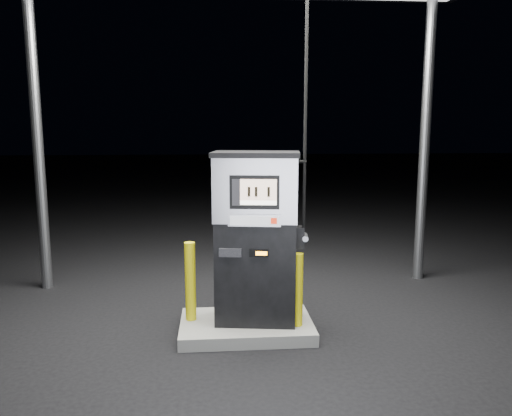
{
  "coord_description": "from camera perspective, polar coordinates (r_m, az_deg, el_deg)",
  "views": [
    {
      "loc": [
        -0.37,
        -5.78,
        2.49
      ],
      "look_at": [
        0.12,
        0.0,
        1.55
      ],
      "focal_mm": 35.0,
      "sensor_mm": 36.0,
      "label": 1
    }
  ],
  "objects": [
    {
      "name": "bollard_right",
      "position": [
        5.99,
        4.81,
        -9.29
      ],
      "size": [
        0.14,
        0.14,
        0.88
      ],
      "primitive_type": "cylinder",
      "rotation": [
        0.0,
        0.0,
        0.22
      ],
      "color": "#DACA0C",
      "rests_on": "pump_island"
    },
    {
      "name": "fuel_dispenser",
      "position": [
        5.95,
        0.03,
        -3.21
      ],
      "size": [
        1.17,
        0.75,
        4.26
      ],
      "rotation": [
        0.0,
        0.0,
        -0.14
      ],
      "color": "black",
      "rests_on": "pump_island"
    },
    {
      "name": "bollard_left",
      "position": [
        6.18,
        -7.51,
        -8.3
      ],
      "size": [
        0.15,
        0.15,
        0.97
      ],
      "primitive_type": "cylinder",
      "rotation": [
        0.0,
        0.0,
        0.14
      ],
      "color": "#DACA0C",
      "rests_on": "pump_island"
    },
    {
      "name": "ground",
      "position": [
        6.3,
        -1.12,
        -14.02
      ],
      "size": [
        80.0,
        80.0,
        0.0
      ],
      "primitive_type": "plane",
      "color": "black",
      "rests_on": "ground"
    },
    {
      "name": "pump_island",
      "position": [
        6.27,
        -1.12,
        -13.39
      ],
      "size": [
        1.6,
        1.0,
        0.15
      ],
      "primitive_type": "cube",
      "color": "slate",
      "rests_on": "ground"
    }
  ]
}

